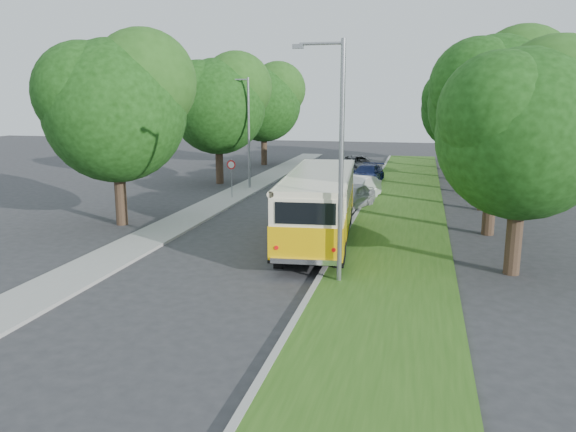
% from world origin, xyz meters
% --- Properties ---
extents(ground, '(120.00, 120.00, 0.00)m').
position_xyz_m(ground, '(0.00, 0.00, 0.00)').
color(ground, '#2C2C2F').
rests_on(ground, ground).
extents(curb, '(0.20, 70.00, 0.15)m').
position_xyz_m(curb, '(3.60, 5.00, 0.07)').
color(curb, gray).
rests_on(curb, ground).
extents(grass_verge, '(4.50, 70.00, 0.13)m').
position_xyz_m(grass_verge, '(5.95, 5.00, 0.07)').
color(grass_verge, '#2C5416').
rests_on(grass_verge, ground).
extents(sidewalk, '(2.20, 70.00, 0.12)m').
position_xyz_m(sidewalk, '(-4.80, 5.00, 0.06)').
color(sidewalk, gray).
rests_on(sidewalk, ground).
extents(treeline, '(24.27, 41.91, 9.46)m').
position_xyz_m(treeline, '(3.15, 17.99, 5.93)').
color(treeline, '#332319').
rests_on(treeline, ground).
extents(lamppost_near, '(1.71, 0.16, 8.00)m').
position_xyz_m(lamppost_near, '(4.21, -2.50, 4.37)').
color(lamppost_near, gray).
rests_on(lamppost_near, ground).
extents(lamppost_far, '(1.71, 0.16, 7.50)m').
position_xyz_m(lamppost_far, '(-4.70, 16.00, 4.12)').
color(lamppost_far, gray).
rests_on(lamppost_far, ground).
extents(warning_sign, '(0.56, 0.10, 2.50)m').
position_xyz_m(warning_sign, '(-4.50, 11.98, 1.71)').
color(warning_sign, gray).
rests_on(warning_sign, ground).
extents(vintage_bus, '(3.63, 10.73, 3.13)m').
position_xyz_m(vintage_bus, '(2.63, 2.83, 1.56)').
color(vintage_bus, '#FFBF08').
rests_on(vintage_bus, ground).
extents(car_silver, '(2.93, 4.58, 1.45)m').
position_xyz_m(car_silver, '(3.00, 10.57, 0.73)').
color(car_silver, '#B2B3B7').
rests_on(car_silver, ground).
extents(car_white, '(2.97, 4.94, 1.54)m').
position_xyz_m(car_white, '(3.00, 12.89, 0.77)').
color(car_white, white).
rests_on(car_white, ground).
extents(car_blue, '(2.53, 4.83, 1.34)m').
position_xyz_m(car_blue, '(3.00, 20.61, 0.67)').
color(car_blue, '#121F52').
rests_on(car_blue, ground).
extents(car_grey, '(4.17, 5.76, 1.46)m').
position_xyz_m(car_grey, '(1.81, 26.00, 0.73)').
color(car_grey, '#53545A').
rests_on(car_grey, ground).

